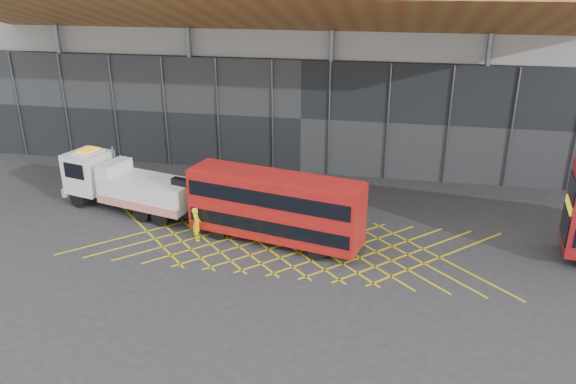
# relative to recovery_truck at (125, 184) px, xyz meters

# --- Properties ---
(ground_plane) EXTENTS (120.00, 120.00, 0.00)m
(ground_plane) POSITION_rel_recovery_truck_xyz_m (7.24, -2.67, -1.66)
(ground_plane) COLOR #28282B
(road_markings) EXTENTS (23.16, 7.16, 0.01)m
(road_markings) POSITION_rel_recovery_truck_xyz_m (10.44, -2.67, -1.65)
(road_markings) COLOR gold
(road_markings) RESTS_ON ground_plane
(construction_building) EXTENTS (55.00, 23.97, 18.00)m
(construction_building) POSITION_rel_recovery_truck_xyz_m (9.16, 15.73, 7.32)
(construction_building) COLOR gray
(construction_building) RESTS_ON ground_plane
(recovery_truck) EXTENTS (10.28, 4.60, 3.59)m
(recovery_truck) POSITION_rel_recovery_truck_xyz_m (0.00, 0.00, 0.00)
(recovery_truck) COLOR black
(recovery_truck) RESTS_ON ground_plane
(bus_towed) EXTENTS (9.72, 4.25, 3.86)m
(bus_towed) POSITION_rel_recovery_truck_xyz_m (9.77, -2.55, 0.48)
(bus_towed) COLOR #9E0F0C
(bus_towed) RESTS_ON ground_plane
(worker) EXTENTS (0.65, 0.79, 1.87)m
(worker) POSITION_rel_recovery_truck_xyz_m (5.57, -3.06, -0.72)
(worker) COLOR yellow
(worker) RESTS_ON ground_plane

